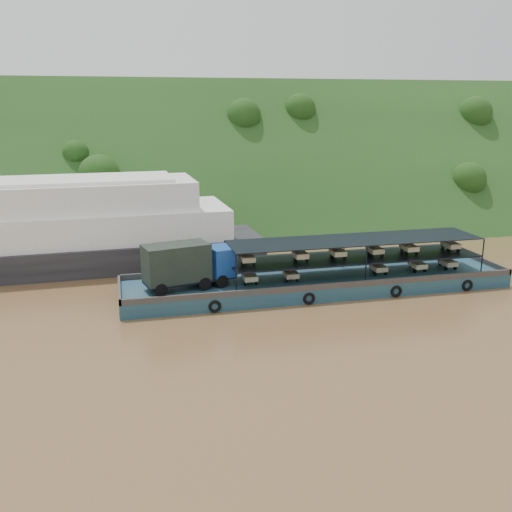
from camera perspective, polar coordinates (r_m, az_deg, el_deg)
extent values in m
plane|color=brown|center=(49.50, 3.09, -4.31)|extent=(160.00, 160.00, 0.00)
cube|color=#183714|center=(83.43, -4.11, 3.66)|extent=(140.00, 39.60, 39.60)
cube|color=navy|center=(51.84, 6.15, -2.78)|extent=(35.00, 7.00, 1.20)
cube|color=#592D19|center=(54.66, 4.97, -0.88)|extent=(35.00, 0.20, 0.50)
cube|color=#592D19|center=(48.56, 7.54, -3.00)|extent=(35.00, 0.20, 0.50)
cube|color=#592D19|center=(59.67, 22.09, -0.59)|extent=(0.20, 7.00, 0.50)
cube|color=#592D19|center=(48.66, -13.50, -3.26)|extent=(0.20, 7.00, 0.50)
torus|color=black|center=(46.15, -4.13, -5.06)|extent=(1.06, 0.26, 1.06)
torus|color=black|center=(48.05, 5.34, -4.27)|extent=(1.06, 0.26, 1.06)
torus|color=black|center=(51.13, 13.86, -3.45)|extent=(1.06, 0.26, 1.06)
torus|color=black|center=(54.66, 20.39, -2.77)|extent=(1.06, 0.26, 1.06)
cylinder|color=black|center=(46.84, -9.50, -3.37)|extent=(1.17, 0.63, 1.12)
cylinder|color=black|center=(48.98, -10.32, -2.58)|extent=(1.17, 0.63, 1.12)
cylinder|color=black|center=(48.00, -5.17, -2.76)|extent=(1.17, 0.63, 1.12)
cylinder|color=black|center=(50.10, -6.15, -2.02)|extent=(1.17, 0.63, 1.12)
cylinder|color=black|center=(48.56, -3.45, -2.52)|extent=(1.17, 0.63, 1.12)
cylinder|color=black|center=(50.63, -4.50, -1.80)|extent=(1.17, 0.63, 1.12)
cube|color=black|center=(48.70, -6.66, -2.33)|extent=(7.95, 4.06, 0.22)
cube|color=navy|center=(49.35, -3.54, -0.47)|extent=(2.44, 3.03, 2.46)
cube|color=black|center=(49.60, -2.54, 0.15)|extent=(0.55, 2.19, 1.00)
cube|color=black|center=(47.90, -7.97, -0.65)|extent=(5.82, 3.79, 3.13)
cube|color=black|center=(52.48, 9.82, -0.12)|extent=(23.00, 5.00, 0.12)
cube|color=black|center=(52.08, 9.90, 1.62)|extent=(23.00, 5.00, 0.08)
cylinder|color=black|center=(46.76, -1.98, -1.79)|extent=(0.12, 0.12, 3.30)
cylinder|color=black|center=(51.47, -3.14, -0.23)|extent=(0.12, 0.12, 3.30)
cylinder|color=black|center=(50.29, 10.95, -0.85)|extent=(0.12, 0.12, 3.30)
cylinder|color=black|center=(54.70, 8.78, 0.53)|extent=(0.12, 0.12, 3.30)
cylinder|color=black|center=(56.00, 21.71, -0.04)|extent=(0.12, 0.12, 3.30)
cylinder|color=black|center=(59.99, 18.99, 1.17)|extent=(0.12, 0.12, 3.30)
cylinder|color=black|center=(50.81, -1.00, -2.04)|extent=(0.12, 0.52, 0.52)
cylinder|color=black|center=(49.03, -1.10, -2.68)|extent=(0.14, 0.52, 0.52)
cylinder|color=black|center=(49.25, 0.04, -2.60)|extent=(0.14, 0.52, 0.52)
cube|color=beige|center=(49.36, -0.63, -2.14)|extent=(1.15, 1.50, 0.44)
cube|color=#BA290C|center=(50.38, -0.93, -1.57)|extent=(0.55, 0.80, 0.80)
cube|color=#BA290C|center=(50.05, -0.88, -1.09)|extent=(0.50, 0.10, 0.10)
cylinder|color=black|center=(51.73, 3.02, -1.75)|extent=(0.12, 0.52, 0.52)
cylinder|color=black|center=(49.94, 3.07, -2.37)|extent=(0.14, 0.52, 0.52)
cylinder|color=black|center=(50.23, 4.16, -2.28)|extent=(0.14, 0.52, 0.52)
cube|color=#C2AE89|center=(50.30, 3.50, -1.84)|extent=(1.15, 1.50, 0.44)
cube|color=#B2150B|center=(51.31, 3.12, -1.29)|extent=(0.55, 0.80, 0.80)
cube|color=#B2150B|center=(50.98, 3.20, -0.81)|extent=(0.50, 0.10, 0.10)
cylinder|color=black|center=(54.69, 11.51, -1.11)|extent=(0.12, 0.52, 0.52)
cylinder|color=black|center=(52.93, 11.84, -1.67)|extent=(0.14, 0.52, 0.52)
cylinder|color=black|center=(53.36, 12.81, -1.59)|extent=(0.14, 0.52, 0.52)
cube|color=#C7B38D|center=(53.35, 12.18, -1.18)|extent=(1.15, 1.50, 0.44)
cube|color=red|center=(54.29, 11.67, -0.67)|extent=(0.55, 0.80, 0.80)
cube|color=red|center=(53.99, 11.79, -0.21)|extent=(0.50, 0.10, 0.10)
cylinder|color=black|center=(56.48, 15.18, -0.82)|extent=(0.12, 0.52, 0.52)
cylinder|color=black|center=(54.74, 15.62, -1.35)|extent=(0.14, 0.52, 0.52)
cylinder|color=black|center=(55.23, 16.53, -1.28)|extent=(0.14, 0.52, 0.52)
cube|color=beige|center=(55.18, 15.92, -0.88)|extent=(1.15, 1.50, 0.44)
cube|color=red|center=(56.10, 15.36, -0.39)|extent=(0.55, 0.80, 0.80)
cube|color=red|center=(55.80, 15.50, 0.05)|extent=(0.50, 0.10, 0.10)
cylinder|color=black|center=(58.06, 17.93, -0.61)|extent=(0.12, 0.52, 0.52)
cylinder|color=black|center=(56.34, 18.44, -1.12)|extent=(0.14, 0.52, 0.52)
cylinder|color=black|center=(56.87, 19.29, -1.04)|extent=(0.14, 0.52, 0.52)
cube|color=beige|center=(56.80, 18.71, -0.66)|extent=(1.15, 1.50, 0.44)
cube|color=red|center=(57.69, 18.12, -0.19)|extent=(0.55, 0.80, 0.80)
cube|color=red|center=(57.40, 18.27, 0.25)|extent=(0.50, 0.10, 0.10)
cylinder|color=black|center=(50.29, -1.25, -0.19)|extent=(0.12, 0.52, 0.52)
cylinder|color=black|center=(48.49, -1.36, -0.76)|extent=(0.14, 0.52, 0.52)
cylinder|color=black|center=(48.71, -0.21, -0.69)|extent=(0.14, 0.52, 0.52)
cube|color=tan|center=(48.84, -0.88, -0.23)|extent=(1.15, 1.50, 0.44)
cube|color=red|center=(49.87, -1.18, 0.30)|extent=(0.55, 0.80, 0.80)
cube|color=red|center=(49.56, -1.13, 0.80)|extent=(0.50, 0.10, 0.10)
cylinder|color=black|center=(51.50, 3.94, 0.15)|extent=(0.12, 0.52, 0.52)
cylinder|color=black|center=(49.70, 4.02, -0.40)|extent=(0.14, 0.52, 0.52)
cylinder|color=black|center=(50.01, 5.12, -0.33)|extent=(0.14, 0.52, 0.52)
cube|color=beige|center=(50.09, 4.45, 0.11)|extent=(1.15, 1.50, 0.44)
cube|color=#184293|center=(51.10, 4.06, 0.63)|extent=(0.55, 0.80, 0.80)
cube|color=#184293|center=(50.79, 4.14, 1.12)|extent=(0.50, 0.10, 0.10)
cylinder|color=black|center=(52.66, 7.59, 0.38)|extent=(0.12, 0.52, 0.52)
cylinder|color=black|center=(50.86, 7.80, -0.15)|extent=(0.14, 0.52, 0.52)
cylinder|color=black|center=(51.23, 8.84, -0.08)|extent=(0.14, 0.52, 0.52)
cube|color=beige|center=(51.27, 8.19, 0.35)|extent=(1.15, 1.50, 0.44)
cube|color=red|center=(52.26, 7.73, 0.85)|extent=(0.55, 0.80, 0.80)
cube|color=red|center=(51.96, 7.83, 1.33)|extent=(0.50, 0.10, 0.10)
cylinder|color=black|center=(54.06, 11.17, 0.61)|extent=(0.12, 0.52, 0.52)
cylinder|color=black|center=(52.28, 11.49, 0.10)|extent=(0.14, 0.52, 0.52)
cylinder|color=black|center=(52.71, 12.48, 0.17)|extent=(0.14, 0.52, 0.52)
cube|color=tan|center=(52.71, 11.84, 0.59)|extent=(1.15, 1.50, 0.44)
cube|color=tan|center=(53.67, 11.33, 1.07)|extent=(0.55, 0.80, 0.80)
cube|color=tan|center=(53.38, 11.45, 1.54)|extent=(0.50, 0.10, 0.10)
cylinder|color=black|center=(55.58, 14.39, 0.81)|extent=(0.12, 0.52, 0.52)
cylinder|color=black|center=(53.82, 14.82, 0.32)|extent=(0.14, 0.52, 0.52)
cylinder|color=black|center=(54.30, 15.74, 0.39)|extent=(0.14, 0.52, 0.52)
cube|color=beige|center=(54.27, 15.13, 0.79)|extent=(1.15, 1.50, 0.44)
cube|color=#AB0B20|center=(55.20, 14.57, 1.26)|extent=(0.55, 0.80, 0.80)
cube|color=#AB0B20|center=(54.92, 14.71, 1.72)|extent=(0.50, 0.10, 0.10)
cylinder|color=black|center=(57.72, 18.19, 1.05)|extent=(0.12, 0.52, 0.52)
cylinder|color=black|center=(55.99, 18.71, 0.59)|extent=(0.14, 0.52, 0.52)
cylinder|color=black|center=(56.53, 19.57, 0.64)|extent=(0.14, 0.52, 0.52)
cube|color=#C8B48D|center=(56.46, 18.98, 1.04)|extent=(1.15, 1.50, 0.44)
cube|color=beige|center=(57.36, 18.39, 1.48)|extent=(0.55, 0.80, 0.80)
cube|color=beige|center=(57.09, 18.53, 1.92)|extent=(0.50, 0.10, 0.10)
cube|color=black|center=(62.45, -20.62, 0.12)|extent=(45.25, 12.66, 2.70)
cube|color=white|center=(61.82, -20.87, 2.74)|extent=(38.48, 11.32, 3.14)
cube|color=white|center=(61.30, -21.13, 5.50)|extent=(31.71, 9.98, 2.92)
cube|color=white|center=(61.08, -21.27, 7.01)|extent=(27.19, 8.72, 0.34)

